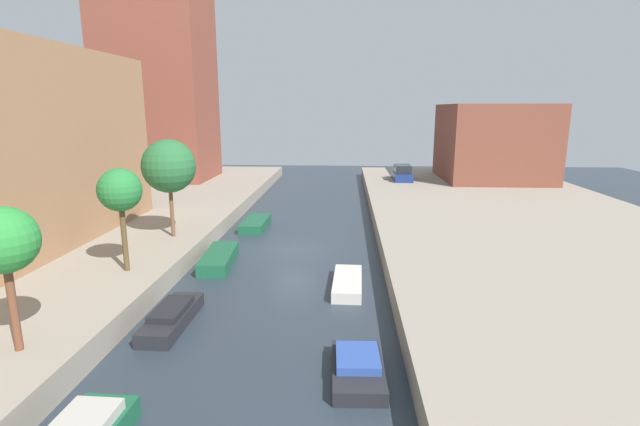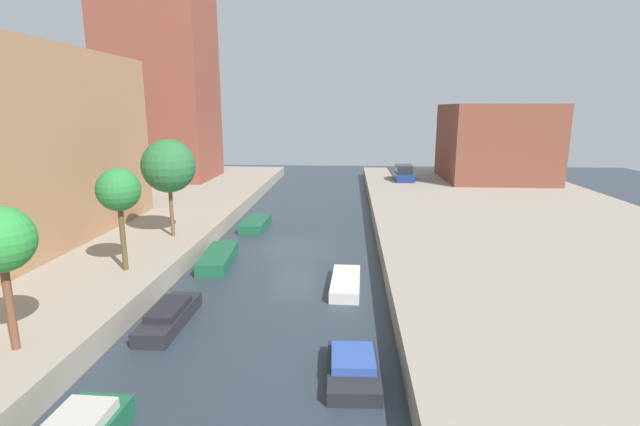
{
  "view_description": "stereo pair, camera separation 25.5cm",
  "coord_description": "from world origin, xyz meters",
  "px_view_note": "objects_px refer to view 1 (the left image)",
  "views": [
    {
      "loc": [
        3.01,
        -26.41,
        8.14
      ],
      "look_at": [
        1.3,
        4.38,
        1.26
      ],
      "focal_mm": 26.3,
      "sensor_mm": 36.0,
      "label": 1
    },
    {
      "loc": [
        3.26,
        -26.4,
        8.14
      ],
      "look_at": [
        1.3,
        4.38,
        1.26
      ],
      "focal_mm": 26.3,
      "sensor_mm": 36.0,
      "label": 2
    }
  ],
  "objects_px": {
    "moored_boat_left_1": "(172,317)",
    "moored_boat_left_3": "(255,224)",
    "parked_car": "(402,174)",
    "moored_boat_right_1": "(358,368)",
    "street_tree_2": "(169,166)",
    "moored_boat_left_2": "(219,258)",
    "street_tree_0": "(3,242)",
    "street_tree_1": "(120,191)",
    "low_block_right": "(493,142)",
    "apartment_tower_far": "(157,70)",
    "moored_boat_right_2": "(348,283)"
  },
  "relations": [
    {
      "from": "street_tree_0",
      "to": "parked_car",
      "type": "xyz_separation_m",
      "value": [
        15.58,
        35.51,
        -2.75
      ]
    },
    {
      "from": "apartment_tower_far",
      "to": "street_tree_1",
      "type": "relative_size",
      "value": 4.73
    },
    {
      "from": "moored_boat_left_1",
      "to": "street_tree_1",
      "type": "bearing_deg",
      "value": 134.59
    },
    {
      "from": "moored_boat_left_1",
      "to": "street_tree_0",
      "type": "bearing_deg",
      "value": -129.58
    },
    {
      "from": "street_tree_1",
      "to": "moored_boat_left_3",
      "type": "xyz_separation_m",
      "value": [
        3.56,
        11.83,
        -4.35
      ]
    },
    {
      "from": "moored_boat_left_1",
      "to": "moored_boat_right_1",
      "type": "bearing_deg",
      "value": -24.35
    },
    {
      "from": "low_block_right",
      "to": "moored_boat_left_3",
      "type": "distance_m",
      "value": 28.01
    },
    {
      "from": "moored_boat_left_2",
      "to": "street_tree_1",
      "type": "bearing_deg",
      "value": -128.19
    },
    {
      "from": "low_block_right",
      "to": "moored_boat_left_2",
      "type": "bearing_deg",
      "value": -130.35
    },
    {
      "from": "moored_boat_left_2",
      "to": "apartment_tower_far",
      "type": "bearing_deg",
      "value": 116.77
    },
    {
      "from": "moored_boat_left_1",
      "to": "parked_car",
      "type": "bearing_deg",
      "value": 68.65
    },
    {
      "from": "street_tree_0",
      "to": "moored_boat_left_1",
      "type": "height_order",
      "value": "street_tree_0"
    },
    {
      "from": "moored_boat_left_1",
      "to": "moored_boat_left_3",
      "type": "relative_size",
      "value": 1.01
    },
    {
      "from": "low_block_right",
      "to": "moored_boat_right_1",
      "type": "xyz_separation_m",
      "value": [
        -14.55,
        -35.95,
        -4.5
      ]
    },
    {
      "from": "parked_car",
      "to": "moored_boat_right_2",
      "type": "height_order",
      "value": "parked_car"
    },
    {
      "from": "apartment_tower_far",
      "to": "parked_car",
      "type": "distance_m",
      "value": 26.82
    },
    {
      "from": "street_tree_2",
      "to": "street_tree_0",
      "type": "bearing_deg",
      "value": -90.0
    },
    {
      "from": "street_tree_0",
      "to": "moored_boat_left_3",
      "type": "height_order",
      "value": "street_tree_0"
    },
    {
      "from": "moored_boat_left_2",
      "to": "parked_car",
      "type": "bearing_deg",
      "value": 62.94
    },
    {
      "from": "moored_boat_right_2",
      "to": "moored_boat_left_2",
      "type": "bearing_deg",
      "value": 155.96
    },
    {
      "from": "street_tree_1",
      "to": "moored_boat_left_3",
      "type": "distance_m",
      "value": 13.09
    },
    {
      "from": "moored_boat_left_1",
      "to": "moored_boat_left_2",
      "type": "distance_m",
      "value": 7.22
    },
    {
      "from": "street_tree_1",
      "to": "moored_boat_left_1",
      "type": "height_order",
      "value": "street_tree_1"
    },
    {
      "from": "street_tree_0",
      "to": "street_tree_1",
      "type": "distance_m",
      "value": 7.16
    },
    {
      "from": "low_block_right",
      "to": "moored_boat_right_1",
      "type": "relative_size",
      "value": 3.41
    },
    {
      "from": "street_tree_2",
      "to": "moored_boat_right_2",
      "type": "distance_m",
      "value": 12.1
    },
    {
      "from": "street_tree_2",
      "to": "parked_car",
      "type": "distance_m",
      "value": 27.59
    },
    {
      "from": "moored_boat_left_2",
      "to": "moored_boat_left_3",
      "type": "bearing_deg",
      "value": 86.74
    },
    {
      "from": "street_tree_0",
      "to": "street_tree_1",
      "type": "height_order",
      "value": "street_tree_1"
    },
    {
      "from": "moored_boat_left_2",
      "to": "street_tree_0",
      "type": "bearing_deg",
      "value": -105.64
    },
    {
      "from": "low_block_right",
      "to": "street_tree_1",
      "type": "distance_m",
      "value": 38.55
    },
    {
      "from": "street_tree_1",
      "to": "parked_car",
      "type": "distance_m",
      "value": 32.49
    },
    {
      "from": "street_tree_1",
      "to": "moored_boat_left_2",
      "type": "bearing_deg",
      "value": 51.81
    },
    {
      "from": "street_tree_0",
      "to": "moored_boat_left_1",
      "type": "relative_size",
      "value": 1.11
    },
    {
      "from": "moored_boat_right_2",
      "to": "moored_boat_left_3",
      "type": "bearing_deg",
      "value": 120.38
    },
    {
      "from": "moored_boat_right_2",
      "to": "street_tree_1",
      "type": "bearing_deg",
      "value": -174.86
    },
    {
      "from": "street_tree_0",
      "to": "moored_boat_right_2",
      "type": "relative_size",
      "value": 1.16
    },
    {
      "from": "moored_boat_left_1",
      "to": "moored_boat_right_2",
      "type": "relative_size",
      "value": 1.04
    },
    {
      "from": "street_tree_0",
      "to": "moored_boat_right_2",
      "type": "height_order",
      "value": "street_tree_0"
    },
    {
      "from": "low_block_right",
      "to": "moored_boat_left_2",
      "type": "height_order",
      "value": "low_block_right"
    },
    {
      "from": "apartment_tower_far",
      "to": "parked_car",
      "type": "bearing_deg",
      "value": 0.06
    },
    {
      "from": "moored_boat_left_1",
      "to": "moored_boat_left_2",
      "type": "bearing_deg",
      "value": 90.85
    },
    {
      "from": "street_tree_0",
      "to": "street_tree_2",
      "type": "distance_m",
      "value": 13.0
    },
    {
      "from": "apartment_tower_far",
      "to": "low_block_right",
      "type": "relative_size",
      "value": 2.06
    },
    {
      "from": "low_block_right",
      "to": "moored_boat_left_1",
      "type": "xyz_separation_m",
      "value": [
        -21.6,
        -32.76,
        -4.46
      ]
    },
    {
      "from": "moored_boat_left_2",
      "to": "moored_boat_left_1",
      "type": "bearing_deg",
      "value": -89.15
    },
    {
      "from": "moored_boat_left_2",
      "to": "moored_boat_right_1",
      "type": "distance_m",
      "value": 12.63
    },
    {
      "from": "parked_car",
      "to": "moored_boat_right_1",
      "type": "relative_size",
      "value": 1.34
    },
    {
      "from": "low_block_right",
      "to": "apartment_tower_far",
      "type": "bearing_deg",
      "value": -178.03
    },
    {
      "from": "low_block_right",
      "to": "street_tree_1",
      "type": "xyz_separation_m",
      "value": [
        -24.82,
        -29.5,
        -0.16
      ]
    }
  ]
}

